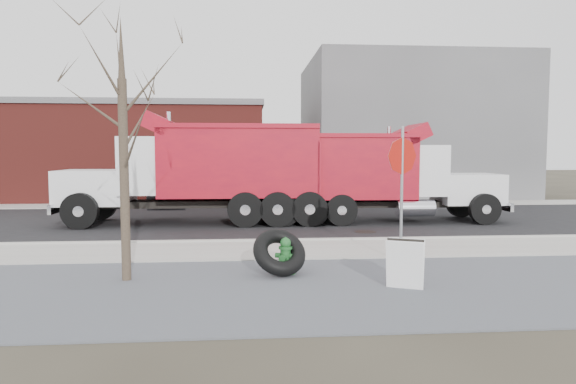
{
  "coord_description": "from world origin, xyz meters",
  "views": [
    {
      "loc": [
        -0.79,
        -12.91,
        2.57
      ],
      "look_at": [
        0.43,
        2.21,
        1.4
      ],
      "focal_mm": 32.0,
      "sensor_mm": 36.0,
      "label": 1
    }
  ],
  "objects": [
    {
      "name": "gravel_verge",
      "position": [
        0.0,
        -3.5,
        0.01
      ],
      "size": [
        60.0,
        5.0,
        0.03
      ],
      "primitive_type": "cube",
      "color": "slate",
      "rests_on": "ground"
    },
    {
      "name": "curb",
      "position": [
        0.0,
        1.55,
        0.06
      ],
      "size": [
        60.0,
        0.15,
        0.11
      ],
      "primitive_type": "cube",
      "color": "#9E9B93",
      "rests_on": "ground"
    },
    {
      "name": "dump_truck_red_b",
      "position": [
        -2.32,
        5.74,
        1.99
      ],
      "size": [
        9.36,
        2.71,
        3.91
      ],
      "rotation": [
        0.0,
        0.0,
        3.14
      ],
      "color": "black",
      "rests_on": "ground"
    },
    {
      "name": "truck_tire",
      "position": [
        -0.12,
        -2.37,
        0.5
      ],
      "size": [
        1.39,
        1.31,
        1.03
      ],
      "color": "black",
      "rests_on": "ground"
    },
    {
      "name": "road",
      "position": [
        0.0,
        6.3,
        0.01
      ],
      "size": [
        60.0,
        9.4,
        0.02
      ],
      "primitive_type": "cube",
      "color": "black",
      "rests_on": "ground"
    },
    {
      "name": "stop_sign",
      "position": [
        2.74,
        -1.46,
        2.13
      ],
      "size": [
        0.78,
        0.42,
        3.17
      ],
      "rotation": [
        0.0,
        0.0,
        0.08
      ],
      "color": "gray",
      "rests_on": "ground"
    },
    {
      "name": "dump_truck_red_a",
      "position": [
        3.85,
        5.67,
        1.81
      ],
      "size": [
        8.84,
        2.6,
        3.56
      ],
      "rotation": [
        0.0,
        0.0,
        -0.02
      ],
      "color": "black",
      "rests_on": "ground"
    },
    {
      "name": "bare_tree",
      "position": [
        -3.2,
        -2.6,
        3.3
      ],
      "size": [
        3.2,
        3.2,
        5.2
      ],
      "color": "#382D23",
      "rests_on": "ground"
    },
    {
      "name": "far_sidewalk",
      "position": [
        0.0,
        12.0,
        0.03
      ],
      "size": [
        60.0,
        2.0,
        0.06
      ],
      "primitive_type": "cube",
      "color": "#9E9B93",
      "rests_on": "ground"
    },
    {
      "name": "fire_hydrant",
      "position": [
        0.01,
        -2.32,
        0.37
      ],
      "size": [
        0.45,
        0.44,
        0.8
      ],
      "rotation": [
        0.0,
        0.0,
        -0.43
      ],
      "color": "#266526",
      "rests_on": "ground"
    },
    {
      "name": "sandwich_board",
      "position": [
        2.15,
        -3.68,
        0.5
      ],
      "size": [
        0.79,
        0.66,
        0.94
      ],
      "rotation": [
        0.0,
        0.0,
        -0.42
      ],
      "color": "white",
      "rests_on": "ground"
    },
    {
      "name": "building_brick",
      "position": [
        -10.0,
        17.0,
        2.65
      ],
      "size": [
        20.2,
        8.2,
        5.3
      ],
      "color": "maroon",
      "rests_on": "ground"
    },
    {
      "name": "sidewalk",
      "position": [
        0.0,
        0.25,
        0.03
      ],
      "size": [
        60.0,
        2.5,
        0.06
      ],
      "primitive_type": "cube",
      "color": "#9E9B93",
      "rests_on": "ground"
    },
    {
      "name": "building_grey",
      "position": [
        9.0,
        18.0,
        4.0
      ],
      "size": [
        12.0,
        10.0,
        8.0
      ],
      "color": "slate",
      "rests_on": "ground"
    },
    {
      "name": "ground",
      "position": [
        0.0,
        0.0,
        0.0
      ],
      "size": [
        120.0,
        120.0,
        0.0
      ],
      "primitive_type": "plane",
      "color": "#383328",
      "rests_on": "ground"
    }
  ]
}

